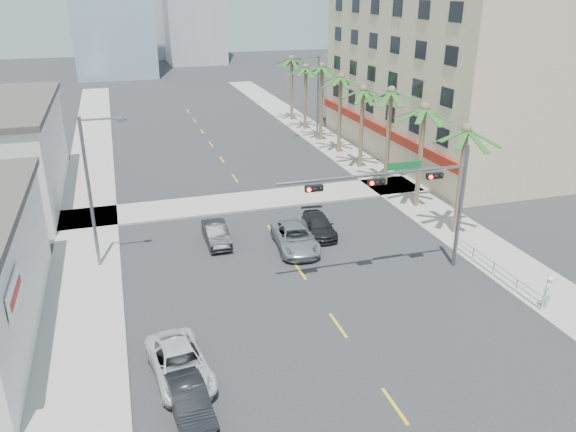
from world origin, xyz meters
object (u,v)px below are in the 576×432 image
(car_parked_mid, at_px, (190,402))
(car_parked_far, at_px, (180,364))
(traffic_signal_mast, at_px, (413,191))
(car_lane_right, at_px, (319,225))
(car_lane_center, at_px, (295,238))
(pedestrian, at_px, (547,292))
(car_lane_left, at_px, (216,234))

(car_parked_mid, distance_m, car_parked_far, 2.40)
(traffic_signal_mast, relative_size, car_lane_right, 2.58)
(traffic_signal_mast, distance_m, car_parked_mid, 16.40)
(car_lane_center, bearing_deg, car_parked_mid, -117.88)
(traffic_signal_mast, bearing_deg, car_lane_right, 113.21)
(pedestrian, bearing_deg, car_parked_far, -37.87)
(car_lane_right, bearing_deg, traffic_signal_mast, -61.22)
(traffic_signal_mast, bearing_deg, car_parked_far, -157.55)
(car_lane_center, height_order, pedestrian, pedestrian)
(car_parked_far, bearing_deg, pedestrian, -6.86)
(car_parked_far, relative_size, car_lane_right, 1.13)
(car_lane_center, relative_size, car_lane_right, 1.21)
(car_lane_left, distance_m, pedestrian, 19.60)
(traffic_signal_mast, bearing_deg, pedestrian, -49.38)
(traffic_signal_mast, bearing_deg, car_lane_center, 135.01)
(car_lane_left, bearing_deg, car_lane_center, -25.92)
(car_lane_center, bearing_deg, traffic_signal_mast, -40.00)
(pedestrian, bearing_deg, car_lane_left, -79.48)
(car_parked_mid, xyz_separation_m, car_lane_right, (10.68, 14.81, -0.01))
(car_parked_far, relative_size, car_lane_center, 0.93)
(car_lane_right, distance_m, pedestrian, 14.70)
(car_lane_right, bearing_deg, car_lane_center, -137.09)
(car_lane_left, height_order, car_lane_right, car_lane_left)
(traffic_signal_mast, bearing_deg, car_lane_left, 142.90)
(car_lane_left, distance_m, car_lane_center, 5.16)
(car_lane_center, xyz_separation_m, pedestrian, (9.98, -10.79, 0.30))
(car_parked_mid, distance_m, car_lane_center, 15.64)
(car_parked_mid, bearing_deg, car_parked_far, 85.85)
(traffic_signal_mast, relative_size, car_lane_left, 2.79)
(car_parked_mid, height_order, car_lane_right, car_parked_mid)
(traffic_signal_mast, relative_size, car_parked_mid, 2.89)
(car_lane_center, bearing_deg, car_lane_right, 42.32)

